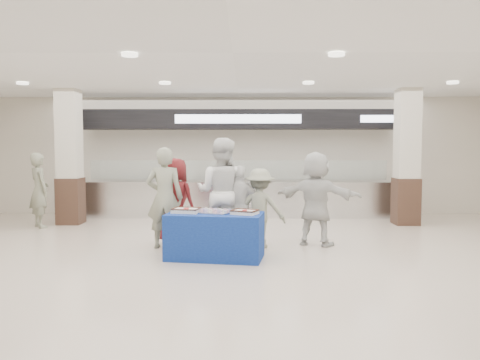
{
  "coord_description": "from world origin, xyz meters",
  "views": [
    {
      "loc": [
        0.18,
        -6.88,
        1.83
      ],
      "look_at": [
        0.09,
        1.6,
        1.24
      ],
      "focal_mm": 35.0,
      "sensor_mm": 36.0,
      "label": 1
    }
  ],
  "objects_px": {
    "sheet_cake_right": "(245,212)",
    "soldier_b": "(260,208)",
    "civilian_maroon": "(176,201)",
    "soldier_a": "(165,198)",
    "civilian_white": "(316,199)",
    "cupcake_tray": "(215,211)",
    "display_table": "(215,236)",
    "chef_short": "(240,206)",
    "sheet_cake_left": "(186,210)",
    "chef_tall": "(221,192)",
    "soldier_bg": "(39,190)"
  },
  "relations": [
    {
      "from": "sheet_cake_right",
      "to": "soldier_b",
      "type": "bearing_deg",
      "value": 74.03
    },
    {
      "from": "civilian_maroon",
      "to": "soldier_a",
      "type": "height_order",
      "value": "soldier_a"
    },
    {
      "from": "soldier_b",
      "to": "civilian_white",
      "type": "xyz_separation_m",
      "value": [
        1.05,
        0.21,
        0.15
      ]
    },
    {
      "from": "cupcake_tray",
      "to": "civilian_maroon",
      "type": "relative_size",
      "value": 0.32
    },
    {
      "from": "display_table",
      "to": "soldier_b",
      "type": "xyz_separation_m",
      "value": [
        0.77,
        0.86,
        0.35
      ]
    },
    {
      "from": "soldier_a",
      "to": "chef_short",
      "type": "distance_m",
      "value": 1.38
    },
    {
      "from": "sheet_cake_left",
      "to": "soldier_a",
      "type": "bearing_deg",
      "value": 123.22
    },
    {
      "from": "chef_tall",
      "to": "civilian_maroon",
      "type": "bearing_deg",
      "value": 0.71
    },
    {
      "from": "soldier_a",
      "to": "chef_tall",
      "type": "height_order",
      "value": "chef_tall"
    },
    {
      "from": "civilian_maroon",
      "to": "soldier_b",
      "type": "relative_size",
      "value": 1.13
    },
    {
      "from": "civilian_white",
      "to": "soldier_bg",
      "type": "distance_m",
      "value": 6.31
    },
    {
      "from": "civilian_maroon",
      "to": "soldier_b",
      "type": "height_order",
      "value": "civilian_maroon"
    },
    {
      "from": "sheet_cake_right",
      "to": "soldier_b",
      "type": "xyz_separation_m",
      "value": [
        0.28,
        0.96,
        -0.07
      ]
    },
    {
      "from": "soldier_a",
      "to": "civilian_maroon",
      "type": "bearing_deg",
      "value": -107.71
    },
    {
      "from": "soldier_a",
      "to": "soldier_bg",
      "type": "distance_m",
      "value": 3.9
    },
    {
      "from": "civilian_white",
      "to": "soldier_b",
      "type": "bearing_deg",
      "value": 35.89
    },
    {
      "from": "cupcake_tray",
      "to": "soldier_b",
      "type": "xyz_separation_m",
      "value": [
        0.76,
        0.84,
        -0.06
      ]
    },
    {
      "from": "civilian_maroon",
      "to": "soldier_bg",
      "type": "xyz_separation_m",
      "value": [
        -3.38,
        1.77,
        0.04
      ]
    },
    {
      "from": "cupcake_tray",
      "to": "sheet_cake_right",
      "type": "bearing_deg",
      "value": -14.45
    },
    {
      "from": "sheet_cake_left",
      "to": "cupcake_tray",
      "type": "distance_m",
      "value": 0.49
    },
    {
      "from": "sheet_cake_left",
      "to": "display_table",
      "type": "bearing_deg",
      "value": -6.85
    },
    {
      "from": "chef_tall",
      "to": "display_table",
      "type": "bearing_deg",
      "value": 101.61
    },
    {
      "from": "sheet_cake_right",
      "to": "soldier_a",
      "type": "height_order",
      "value": "soldier_a"
    },
    {
      "from": "chef_short",
      "to": "soldier_bg",
      "type": "xyz_separation_m",
      "value": [
        -4.6,
        2.06,
        0.11
      ]
    },
    {
      "from": "soldier_b",
      "to": "civilian_white",
      "type": "bearing_deg",
      "value": -154.85
    },
    {
      "from": "chef_tall",
      "to": "civilian_white",
      "type": "bearing_deg",
      "value": -161.53
    },
    {
      "from": "sheet_cake_left",
      "to": "cupcake_tray",
      "type": "xyz_separation_m",
      "value": [
        0.48,
        -0.04,
        -0.01
      ]
    },
    {
      "from": "civilian_maroon",
      "to": "chef_tall",
      "type": "distance_m",
      "value": 0.93
    },
    {
      "from": "civilian_maroon",
      "to": "chef_short",
      "type": "bearing_deg",
      "value": -170.01
    },
    {
      "from": "display_table",
      "to": "civilian_white",
      "type": "xyz_separation_m",
      "value": [
        1.82,
        1.07,
        0.5
      ]
    },
    {
      "from": "chef_tall",
      "to": "soldier_b",
      "type": "distance_m",
      "value": 0.77
    },
    {
      "from": "civilian_maroon",
      "to": "soldier_a",
      "type": "bearing_deg",
      "value": 94.4
    },
    {
      "from": "soldier_b",
      "to": "soldier_bg",
      "type": "height_order",
      "value": "soldier_bg"
    },
    {
      "from": "display_table",
      "to": "soldier_a",
      "type": "xyz_separation_m",
      "value": [
        -0.96,
        0.79,
        0.54
      ]
    },
    {
      "from": "display_table",
      "to": "civilian_white",
      "type": "relative_size",
      "value": 0.88
    },
    {
      "from": "civilian_maroon",
      "to": "chef_short",
      "type": "xyz_separation_m",
      "value": [
        1.22,
        -0.3,
        -0.06
      ]
    },
    {
      "from": "cupcake_tray",
      "to": "soldier_b",
      "type": "distance_m",
      "value": 1.13
    },
    {
      "from": "chef_tall",
      "to": "chef_short",
      "type": "relative_size",
      "value": 1.33
    },
    {
      "from": "soldier_a",
      "to": "civilian_white",
      "type": "height_order",
      "value": "soldier_a"
    },
    {
      "from": "sheet_cake_left",
      "to": "civilian_maroon",
      "type": "distance_m",
      "value": 1.18
    },
    {
      "from": "soldier_a",
      "to": "soldier_b",
      "type": "distance_m",
      "value": 1.74
    },
    {
      "from": "display_table",
      "to": "soldier_b",
      "type": "relative_size",
      "value": 1.07
    },
    {
      "from": "sheet_cake_left",
      "to": "civilian_white",
      "type": "xyz_separation_m",
      "value": [
        2.3,
        1.01,
        0.08
      ]
    },
    {
      "from": "soldier_a",
      "to": "chef_short",
      "type": "height_order",
      "value": "soldier_a"
    },
    {
      "from": "display_table",
      "to": "chef_tall",
      "type": "xyz_separation_m",
      "value": [
        0.06,
        0.97,
        0.63
      ]
    },
    {
      "from": "civilian_maroon",
      "to": "sheet_cake_left",
      "type": "bearing_deg",
      "value": 130.57
    },
    {
      "from": "chef_short",
      "to": "display_table",
      "type": "bearing_deg",
      "value": 78.75
    },
    {
      "from": "civilian_maroon",
      "to": "civilian_white",
      "type": "relative_size",
      "value": 0.93
    },
    {
      "from": "cupcake_tray",
      "to": "civilian_maroon",
      "type": "distance_m",
      "value": 1.44
    },
    {
      "from": "sheet_cake_right",
      "to": "cupcake_tray",
      "type": "height_order",
      "value": "sheet_cake_right"
    }
  ]
}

